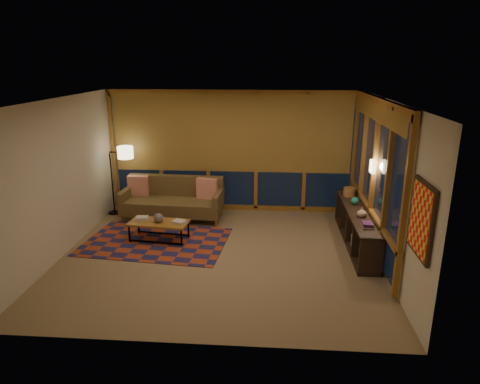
# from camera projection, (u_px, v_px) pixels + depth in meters

# --- Properties ---
(floor) EXTENTS (5.50, 5.00, 0.01)m
(floor) POSITION_uv_depth(u_px,v_px,m) (220.00, 255.00, 7.58)
(floor) COLOR #827453
(floor) RESTS_ON ground
(ceiling) EXTENTS (5.50, 5.00, 0.01)m
(ceiling) POSITION_uv_depth(u_px,v_px,m) (217.00, 100.00, 6.78)
(ceiling) COLOR white
(ceiling) RESTS_ON walls
(walls) EXTENTS (5.51, 5.01, 2.70)m
(walls) POSITION_uv_depth(u_px,v_px,m) (219.00, 182.00, 7.18)
(walls) COLOR beige
(walls) RESTS_ON floor
(window_wall_back) EXTENTS (5.30, 0.16, 2.60)m
(window_wall_back) POSITION_uv_depth(u_px,v_px,m) (232.00, 152.00, 9.50)
(window_wall_back) COLOR #965B24
(window_wall_back) RESTS_ON walls
(window_wall_right) EXTENTS (0.16, 3.70, 2.60)m
(window_wall_right) POSITION_uv_depth(u_px,v_px,m) (373.00, 175.00, 7.56)
(window_wall_right) COLOR #965B24
(window_wall_right) RESTS_ON walls
(wall_art) EXTENTS (0.06, 0.74, 0.94)m
(wall_art) POSITION_uv_depth(u_px,v_px,m) (421.00, 219.00, 5.20)
(wall_art) COLOR red
(wall_art) RESTS_ON walls
(wall_sconce) EXTENTS (0.12, 0.18, 0.22)m
(wall_sconce) POSITION_uv_depth(u_px,v_px,m) (372.00, 166.00, 7.37)
(wall_sconce) COLOR #FFE8B3
(wall_sconce) RESTS_ON walls
(sofa) EXTENTS (2.17, 0.97, 0.87)m
(sofa) POSITION_uv_depth(u_px,v_px,m) (172.00, 199.00, 9.19)
(sofa) COLOR olive
(sofa) RESTS_ON floor
(pillow_left) EXTENTS (0.45, 0.16, 0.45)m
(pillow_left) POSITION_uv_depth(u_px,v_px,m) (138.00, 186.00, 9.40)
(pillow_left) COLOR #B31A0A
(pillow_left) RESTS_ON sofa
(pillow_right) EXTENTS (0.47, 0.24, 0.45)m
(pillow_right) POSITION_uv_depth(u_px,v_px,m) (207.00, 189.00, 9.18)
(pillow_right) COLOR #B31A0A
(pillow_right) RESTS_ON sofa
(area_rug) EXTENTS (2.78, 2.00, 0.01)m
(area_rug) POSITION_uv_depth(u_px,v_px,m) (156.00, 242.00, 8.12)
(area_rug) COLOR #973A1F
(area_rug) RESTS_ON floor
(coffee_table) EXTENTS (1.17, 0.63, 0.37)m
(coffee_table) POSITION_uv_depth(u_px,v_px,m) (159.00, 231.00, 8.15)
(coffee_table) COLOR #965B24
(coffee_table) RESTS_ON floor
(book_stack_a) EXTENTS (0.23, 0.19, 0.06)m
(book_stack_a) POSITION_uv_depth(u_px,v_px,m) (142.00, 218.00, 8.18)
(book_stack_a) COLOR beige
(book_stack_a) RESTS_ON coffee_table
(book_stack_b) EXTENTS (0.29, 0.26, 0.05)m
(book_stack_b) POSITION_uv_depth(u_px,v_px,m) (179.00, 222.00, 8.03)
(book_stack_b) COLOR beige
(book_stack_b) RESTS_ON coffee_table
(ceramic_pot) EXTENTS (0.21, 0.21, 0.18)m
(ceramic_pot) POSITION_uv_depth(u_px,v_px,m) (158.00, 218.00, 8.04)
(ceramic_pot) COLOR #25252D
(ceramic_pot) RESTS_ON coffee_table
(floor_lamp) EXTENTS (0.52, 0.34, 1.54)m
(floor_lamp) POSITION_uv_depth(u_px,v_px,m) (112.00, 180.00, 9.42)
(floor_lamp) COLOR black
(floor_lamp) RESTS_ON floor
(bookshelf) EXTENTS (0.40, 2.63, 0.66)m
(bookshelf) POSITION_uv_depth(u_px,v_px,m) (357.00, 227.00, 7.96)
(bookshelf) COLOR black
(bookshelf) RESTS_ON floor
(basket) EXTENTS (0.27, 0.27, 0.17)m
(basket) POSITION_uv_depth(u_px,v_px,m) (349.00, 192.00, 8.67)
(basket) COLOR #905D39
(basket) RESTS_ON bookshelf
(teal_bowl) EXTENTS (0.18, 0.18, 0.15)m
(teal_bowl) POSITION_uv_depth(u_px,v_px,m) (355.00, 201.00, 8.16)
(teal_bowl) COLOR #187E71
(teal_bowl) RESTS_ON bookshelf
(vase) EXTENTS (0.17, 0.17, 0.17)m
(vase) POSITION_uv_depth(u_px,v_px,m) (362.00, 212.00, 7.52)
(vase) COLOR tan
(vase) RESTS_ON bookshelf
(shelf_book_stack) EXTENTS (0.20, 0.25, 0.06)m
(shelf_book_stack) POSITION_uv_depth(u_px,v_px,m) (367.00, 225.00, 7.09)
(shelf_book_stack) COLOR beige
(shelf_book_stack) RESTS_ON bookshelf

